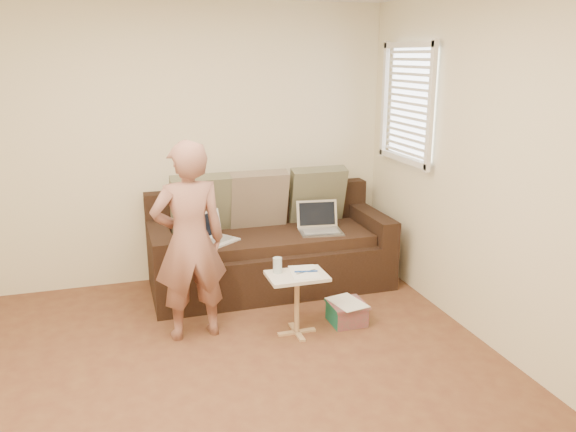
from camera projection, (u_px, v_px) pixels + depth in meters
The scene contains 16 objects.
floor at pixel (233, 402), 3.60m from camera, with size 4.50×4.50×0.00m, color #592F21.
wall_back at pixel (179, 146), 5.32m from camera, with size 4.00×4.00×0.00m, color beige.
wall_right at pixel (521, 181), 3.82m from camera, with size 4.50×4.50×0.00m, color beige.
window_blinds at pixel (408, 103), 5.08m from camera, with size 0.12×0.88×1.08m, color white, non-canonical shape.
sofa at pixel (270, 243), 5.33m from camera, with size 2.20×0.95×0.85m, color black, non-canonical shape.
pillow_left at pixel (201, 203), 5.28m from camera, with size 0.55×0.14×0.55m, color #565740, non-canonical shape.
pillow_mid at pixel (258, 199), 5.43m from camera, with size 0.55×0.14×0.55m, color #6E5D4F, non-canonical shape.
pillow_right at pixel (317, 195), 5.62m from camera, with size 0.55×0.14×0.55m, color #565740, non-canonical shape.
laptop_silver at pixel (321, 233), 5.31m from camera, with size 0.39×0.28×0.26m, color #B7BABC, non-canonical shape.
laptop_white at pixel (217, 242), 5.04m from camera, with size 0.36×0.26×0.26m, color white, non-canonical shape.
person at pixel (189, 241), 4.27m from camera, with size 0.56×0.38×1.54m, color #8E4E4D.
side_table at pixel (297, 304), 4.44m from camera, with size 0.45×0.32×0.50m, color silver, non-canonical shape.
drinking_glass at pixel (277, 265), 4.39m from camera, with size 0.07×0.07×0.12m, color silver, non-canonical shape.
scissors at pixel (306, 272), 4.40m from camera, with size 0.18×0.10×0.02m, color silver, non-canonical shape.
paper_on_table at pixel (304, 272), 4.41m from camera, with size 0.21×0.30×0.00m, color white, non-canonical shape.
striped_box at pixel (347, 312), 4.65m from camera, with size 0.29×0.29×0.18m, color red, non-canonical shape.
Camera 1 is at (-0.60, -3.11, 2.11)m, focal length 35.63 mm.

